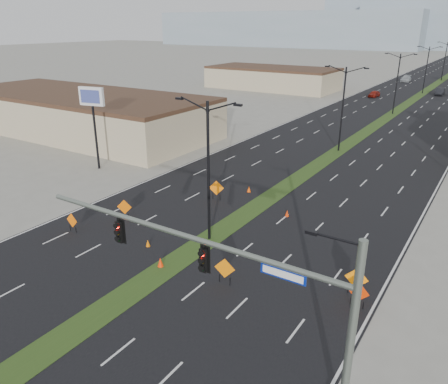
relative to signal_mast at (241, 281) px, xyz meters
The scene contains 27 objects.
ground 10.01m from the signal_mast, 166.85° to the right, with size 600.00×600.00×0.00m, color gray.
road_surface 98.49m from the signal_mast, 94.99° to the left, with size 25.00×400.00×0.02m, color black.
median_strip 98.49m from the signal_mast, 94.99° to the left, with size 2.00×400.00×0.04m, color #274318.
building_sw_near 51.83m from the signal_mast, 147.26° to the left, with size 40.00×16.00×5.00m, color tan.
building_sw_far 92.41m from the signal_mast, 116.04° to the left, with size 30.00×14.00×4.50m, color tan.
mesa_west 306.35m from the signal_mast, 114.82° to the left, with size 180.00×50.00×22.00m, color #80939F.
mesa_backdrop 320.53m from the signal_mast, 96.91° to the left, with size 140.00×50.00×32.00m, color #80939F.
signal_mast is the anchor object (origin of this frame).
streetlight_0 13.18m from the signal_mast, 130.54° to the left, with size 5.15×0.24×10.02m.
streetlight_1 38.96m from the signal_mast, 102.69° to the left, with size 5.15×0.24×10.02m.
streetlight_2 66.56m from the signal_mast, 97.39° to the left, with size 5.15×0.24×10.02m.
streetlight_3 94.39m from the signal_mast, 95.20° to the left, with size 5.15×0.24×10.02m.
streetlight_4 122.30m from the signal_mast, 94.01° to the left, with size 5.15×0.24×10.02m.
car_left 84.68m from the signal_mast, 101.12° to the left, with size 1.57×3.91×1.33m, color maroon.
car_mid 93.74m from the signal_mast, 93.04° to the left, with size 1.57×4.51×1.49m, color black.
car_far 115.18m from the signal_mast, 98.09° to the left, with size 2.26×5.56×1.61m, color #A2A8AC.
construction_sign_0 19.08m from the signal_mast, 163.09° to the left, with size 1.13×0.06×1.50m.
construction_sign_1 19.16m from the signal_mast, 150.27° to the left, with size 1.12×0.52×1.61m.
construction_sign_2 21.06m from the signal_mast, 126.61° to the left, with size 1.23×0.58×1.78m.
construction_sign_3 8.16m from the signal_mast, 128.07° to the left, with size 1.27×0.33×1.72m.
construction_sign_4 9.86m from the signal_mast, 74.18° to the left, with size 1.34×0.15×1.79m.
construction_sign_5 9.08m from the signal_mast, 69.02° to the left, with size 1.20×0.09×1.60m.
cone_0 14.11m from the signal_mast, 149.76° to the left, with size 0.32×0.32×0.53m, color #D96504.
cone_1 11.25m from the signal_mast, 150.49° to the left, with size 0.40×0.40×0.67m, color #FF3205.
cone_2 18.16m from the signal_mast, 108.26° to the left, with size 0.34×0.34×0.56m, color red.
cone_3 23.03m from the signal_mast, 118.70° to the left, with size 0.35×0.35×0.58m, color #FF4E05.
pole_sign_west 32.96m from the signal_mast, 148.45° to the left, with size 2.84×0.93×8.66m.
Camera 1 is at (16.28, -11.28, 14.67)m, focal length 35.00 mm.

